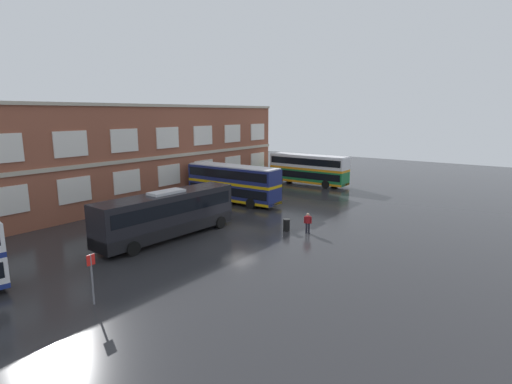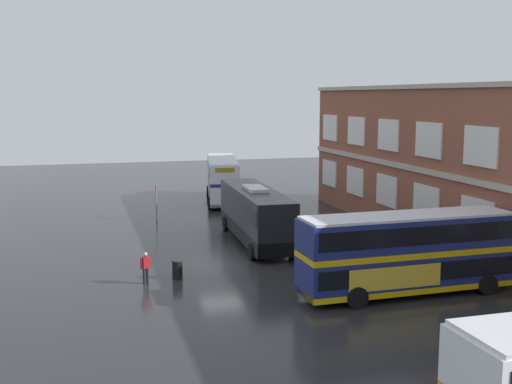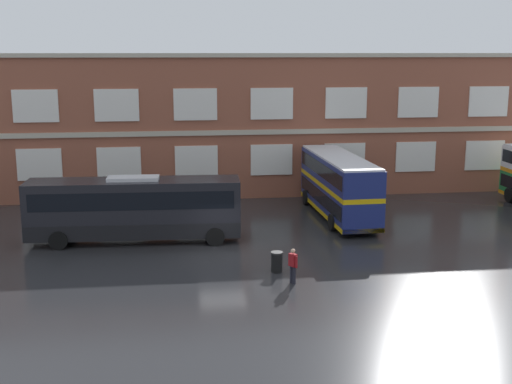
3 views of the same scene
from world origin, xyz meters
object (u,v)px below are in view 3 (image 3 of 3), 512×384
Objects in this scene: double_decker_middle at (339,185)px; station_litter_bin at (277,262)px; touring_coach at (134,209)px; waiting_passenger at (293,264)px.

double_decker_middle is 10.73× the size of station_litter_bin.
touring_coach is 7.12× the size of waiting_passenger.
double_decker_middle reaches higher than waiting_passenger.
waiting_passenger is at bearing -113.36° from double_decker_middle.
touring_coach reaches higher than station_litter_bin.
station_litter_bin is (7.21, -6.43, -1.39)m from touring_coach.
station_litter_bin is (-0.48, 1.74, -0.41)m from waiting_passenger.
double_decker_middle is 12.20m from station_litter_bin.
waiting_passenger is 1.85m from station_litter_bin.
touring_coach is at bearing 138.25° from station_litter_bin.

